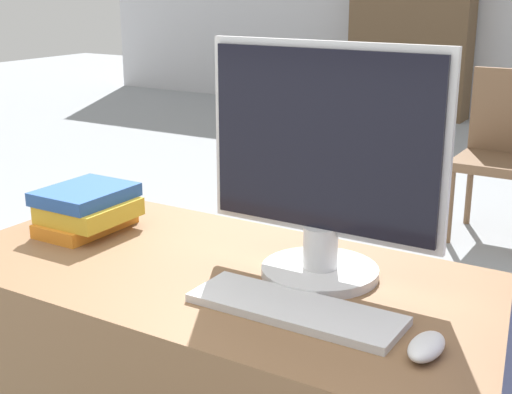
{
  "coord_description": "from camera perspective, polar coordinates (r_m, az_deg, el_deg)",
  "views": [
    {
      "loc": [
        0.78,
        -0.86,
        1.37
      ],
      "look_at": [
        0.09,
        0.28,
        0.97
      ],
      "focal_mm": 50.0,
      "sensor_mm": 36.0,
      "label": 1
    }
  ],
  "objects": [
    {
      "name": "bookshelf_far",
      "position": [
        7.79,
        12.31,
        13.55
      ],
      "size": [
        1.27,
        0.32,
        1.98
      ],
      "color": "brown",
      "rests_on": "ground_plane"
    },
    {
      "name": "keyboard",
      "position": [
        1.34,
        3.15,
        -8.94
      ],
      "size": [
        0.41,
        0.14,
        0.02
      ],
      "color": "silver",
      "rests_on": "desk"
    },
    {
      "name": "far_chair",
      "position": [
        4.14,
        19.17,
        3.88
      ],
      "size": [
        0.44,
        0.44,
        0.92
      ],
      "rotation": [
        0.0,
        0.0,
        0.46
      ],
      "color": "brown",
      "rests_on": "ground_plane"
    },
    {
      "name": "mouse",
      "position": [
        1.23,
        13.48,
        -11.56
      ],
      "size": [
        0.05,
        0.11,
        0.03
      ],
      "color": "silver",
      "rests_on": "desk"
    },
    {
      "name": "book_stack",
      "position": [
        1.8,
        -13.36,
        -0.93
      ],
      "size": [
        0.19,
        0.23,
        0.11
      ],
      "color": "orange",
      "rests_on": "desk"
    },
    {
      "name": "monitor",
      "position": [
        1.43,
        5.39,
        2.54
      ],
      "size": [
        0.51,
        0.25,
        0.48
      ],
      "color": "silver",
      "rests_on": "desk"
    }
  ]
}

